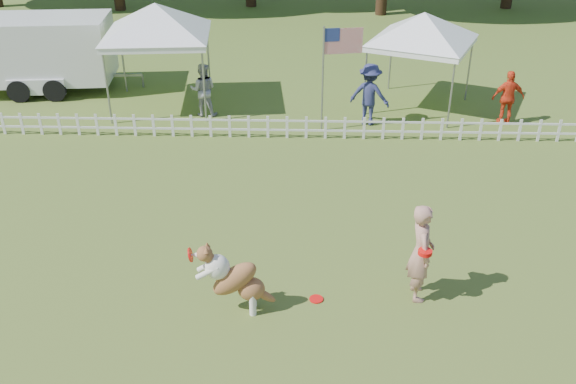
{
  "coord_description": "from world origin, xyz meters",
  "views": [
    {
      "loc": [
        -0.2,
        -8.44,
        6.78
      ],
      "look_at": [
        -0.56,
        2.0,
        1.1
      ],
      "focal_mm": 40.0,
      "sensor_mm": 36.0,
      "label": 1
    }
  ],
  "objects_px": {
    "handler": "(421,252)",
    "spectator_c": "(508,98)",
    "spectator_a": "(203,90)",
    "dog": "(236,279)",
    "canopy_tent_left": "(160,57)",
    "canopy_tent_right": "(420,62)",
    "flag_pole": "(323,80)",
    "spectator_b": "(370,94)",
    "cargo_trailer": "(41,54)",
    "frisbee_on_turf": "(316,299)"
  },
  "relations": [
    {
      "from": "cargo_trailer",
      "to": "canopy_tent_right",
      "type": "bearing_deg",
      "value": -11.75
    },
    {
      "from": "spectator_a",
      "to": "spectator_c",
      "type": "relative_size",
      "value": 1.01
    },
    {
      "from": "canopy_tent_left",
      "to": "canopy_tent_right",
      "type": "xyz_separation_m",
      "value": [
        7.39,
        0.14,
        -0.11
      ]
    },
    {
      "from": "canopy_tent_right",
      "to": "spectator_b",
      "type": "xyz_separation_m",
      "value": [
        -1.5,
        -1.34,
        -0.5
      ]
    },
    {
      "from": "canopy_tent_left",
      "to": "spectator_b",
      "type": "distance_m",
      "value": 6.04
    },
    {
      "from": "dog",
      "to": "spectator_a",
      "type": "xyz_separation_m",
      "value": [
        -1.82,
        8.63,
        0.12
      ]
    },
    {
      "from": "canopy_tent_left",
      "to": "flag_pole",
      "type": "xyz_separation_m",
      "value": [
        4.61,
        -1.71,
        -0.05
      ]
    },
    {
      "from": "canopy_tent_left",
      "to": "cargo_trailer",
      "type": "xyz_separation_m",
      "value": [
        -3.94,
        1.28,
        -0.31
      ]
    },
    {
      "from": "dog",
      "to": "flag_pole",
      "type": "xyz_separation_m",
      "value": [
        1.48,
        7.62,
        0.77
      ]
    },
    {
      "from": "canopy_tent_left",
      "to": "spectator_b",
      "type": "bearing_deg",
      "value": -17.02
    },
    {
      "from": "handler",
      "to": "frisbee_on_turf",
      "type": "distance_m",
      "value": 1.92
    },
    {
      "from": "handler",
      "to": "cargo_trailer",
      "type": "xyz_separation_m",
      "value": [
        -10.08,
        10.11,
        0.27
      ]
    },
    {
      "from": "handler",
      "to": "frisbee_on_turf",
      "type": "bearing_deg",
      "value": 93.43
    },
    {
      "from": "frisbee_on_turf",
      "to": "cargo_trailer",
      "type": "bearing_deg",
      "value": 129.11
    },
    {
      "from": "cargo_trailer",
      "to": "frisbee_on_turf",
      "type": "bearing_deg",
      "value": -56.92
    },
    {
      "from": "spectator_a",
      "to": "spectator_b",
      "type": "distance_m",
      "value": 4.61
    },
    {
      "from": "flag_pole",
      "to": "spectator_a",
      "type": "bearing_deg",
      "value": 152.37
    },
    {
      "from": "flag_pole",
      "to": "spectator_a",
      "type": "relative_size",
      "value": 1.86
    },
    {
      "from": "canopy_tent_left",
      "to": "canopy_tent_right",
      "type": "height_order",
      "value": "canopy_tent_left"
    },
    {
      "from": "frisbee_on_turf",
      "to": "canopy_tent_left",
      "type": "bearing_deg",
      "value": 116.16
    },
    {
      "from": "handler",
      "to": "cargo_trailer",
      "type": "bearing_deg",
      "value": 42.21
    },
    {
      "from": "cargo_trailer",
      "to": "spectator_b",
      "type": "bearing_deg",
      "value": -20.14
    },
    {
      "from": "dog",
      "to": "spectator_c",
      "type": "distance_m",
      "value": 10.56
    },
    {
      "from": "spectator_a",
      "to": "spectator_b",
      "type": "bearing_deg",
      "value": 174.0
    },
    {
      "from": "canopy_tent_left",
      "to": "spectator_c",
      "type": "bearing_deg",
      "value": -11.69
    },
    {
      "from": "handler",
      "to": "flag_pole",
      "type": "xyz_separation_m",
      "value": [
        -1.53,
        7.12,
        0.52
      ]
    },
    {
      "from": "cargo_trailer",
      "to": "spectator_a",
      "type": "distance_m",
      "value": 5.62
    },
    {
      "from": "spectator_c",
      "to": "spectator_a",
      "type": "bearing_deg",
      "value": -5.21
    },
    {
      "from": "spectator_a",
      "to": "flag_pole",
      "type": "bearing_deg",
      "value": 163.08
    },
    {
      "from": "handler",
      "to": "canopy_tent_right",
      "type": "xyz_separation_m",
      "value": [
        1.25,
        8.98,
        0.47
      ]
    },
    {
      "from": "cargo_trailer",
      "to": "spectator_b",
      "type": "relative_size",
      "value": 3.08
    },
    {
      "from": "canopy_tent_right",
      "to": "spectator_c",
      "type": "height_order",
      "value": "canopy_tent_right"
    },
    {
      "from": "canopy_tent_left",
      "to": "spectator_a",
      "type": "height_order",
      "value": "canopy_tent_left"
    },
    {
      "from": "handler",
      "to": "canopy_tent_left",
      "type": "relative_size",
      "value": 0.6
    },
    {
      "from": "canopy_tent_left",
      "to": "canopy_tent_right",
      "type": "distance_m",
      "value": 7.39
    },
    {
      "from": "spectator_b",
      "to": "dog",
      "type": "bearing_deg",
      "value": 92.52
    },
    {
      "from": "cargo_trailer",
      "to": "flag_pole",
      "type": "xyz_separation_m",
      "value": [
        8.55,
        -2.99,
        0.25
      ]
    },
    {
      "from": "frisbee_on_turf",
      "to": "cargo_trailer",
      "type": "relative_size",
      "value": 0.05
    },
    {
      "from": "handler",
      "to": "spectator_a",
      "type": "height_order",
      "value": "handler"
    },
    {
      "from": "handler",
      "to": "spectator_c",
      "type": "height_order",
      "value": "handler"
    },
    {
      "from": "spectator_c",
      "to": "frisbee_on_turf",
      "type": "bearing_deg",
      "value": 53.84
    },
    {
      "from": "frisbee_on_turf",
      "to": "cargo_trailer",
      "type": "height_order",
      "value": "cargo_trailer"
    },
    {
      "from": "cargo_trailer",
      "to": "spectator_b",
      "type": "height_order",
      "value": "cargo_trailer"
    },
    {
      "from": "dog",
      "to": "cargo_trailer",
      "type": "height_order",
      "value": "cargo_trailer"
    },
    {
      "from": "frisbee_on_turf",
      "to": "canopy_tent_right",
      "type": "bearing_deg",
      "value": 72.11
    },
    {
      "from": "frisbee_on_turf",
      "to": "flag_pole",
      "type": "height_order",
      "value": "flag_pole"
    },
    {
      "from": "dog",
      "to": "canopy_tent_left",
      "type": "relative_size",
      "value": 0.44
    },
    {
      "from": "frisbee_on_turf",
      "to": "canopy_tent_left",
      "type": "height_order",
      "value": "canopy_tent_left"
    },
    {
      "from": "handler",
      "to": "flag_pole",
      "type": "distance_m",
      "value": 7.3
    },
    {
      "from": "cargo_trailer",
      "to": "spectator_c",
      "type": "height_order",
      "value": "cargo_trailer"
    }
  ]
}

